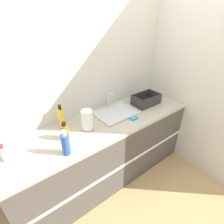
{
  "coord_description": "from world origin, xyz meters",
  "views": [
    {
      "loc": [
        -0.95,
        -1.07,
        2.03
      ],
      "look_at": [
        0.1,
        0.3,
        1.0
      ],
      "focal_mm": 28.0,
      "sensor_mm": 36.0,
      "label": 1
    }
  ],
  "objects_px": {
    "sink": "(116,112)",
    "paper_towel_roll": "(87,120)",
    "bottle_yellow": "(61,118)",
    "dish_rack": "(146,100)",
    "bottle_white_spray": "(4,154)",
    "bottle_blue": "(66,144)",
    "bottle_amber": "(65,132)"
  },
  "relations": [
    {
      "from": "sink",
      "to": "paper_towel_roll",
      "type": "distance_m",
      "value": 0.47
    },
    {
      "from": "paper_towel_roll",
      "to": "bottle_yellow",
      "type": "height_order",
      "value": "bottle_yellow"
    },
    {
      "from": "bottle_yellow",
      "to": "dish_rack",
      "type": "bearing_deg",
      "value": -8.83
    },
    {
      "from": "paper_towel_roll",
      "to": "dish_rack",
      "type": "height_order",
      "value": "paper_towel_roll"
    },
    {
      "from": "bottle_yellow",
      "to": "bottle_white_spray",
      "type": "distance_m",
      "value": 0.63
    },
    {
      "from": "sink",
      "to": "bottle_blue",
      "type": "relative_size",
      "value": 2.01
    },
    {
      "from": "sink",
      "to": "bottle_yellow",
      "type": "xyz_separation_m",
      "value": [
        -0.66,
        0.13,
        0.11
      ]
    },
    {
      "from": "bottle_amber",
      "to": "bottle_yellow",
      "type": "xyz_separation_m",
      "value": [
        0.06,
        0.21,
        0.04
      ]
    },
    {
      "from": "sink",
      "to": "dish_rack",
      "type": "distance_m",
      "value": 0.49
    },
    {
      "from": "bottle_yellow",
      "to": "bottle_blue",
      "type": "height_order",
      "value": "bottle_yellow"
    },
    {
      "from": "bottle_amber",
      "to": "bottle_white_spray",
      "type": "xyz_separation_m",
      "value": [
        -0.54,
        0.04,
        -0.01
      ]
    },
    {
      "from": "bottle_amber",
      "to": "sink",
      "type": "bearing_deg",
      "value": 6.65
    },
    {
      "from": "paper_towel_roll",
      "to": "bottle_white_spray",
      "type": "xyz_separation_m",
      "value": [
        -0.8,
        0.03,
        -0.04
      ]
    },
    {
      "from": "bottle_yellow",
      "to": "bottle_amber",
      "type": "bearing_deg",
      "value": -105.54
    },
    {
      "from": "paper_towel_roll",
      "to": "bottle_yellow",
      "type": "distance_m",
      "value": 0.29
    },
    {
      "from": "bottle_yellow",
      "to": "bottle_blue",
      "type": "bearing_deg",
      "value": -108.74
    },
    {
      "from": "bottle_white_spray",
      "to": "bottle_blue",
      "type": "bearing_deg",
      "value": -28.14
    },
    {
      "from": "sink",
      "to": "bottle_blue",
      "type": "bearing_deg",
      "value": -160.29
    },
    {
      "from": "bottle_blue",
      "to": "bottle_white_spray",
      "type": "xyz_separation_m",
      "value": [
        -0.46,
        0.25,
        -0.04
      ]
    },
    {
      "from": "paper_towel_roll",
      "to": "bottle_blue",
      "type": "relative_size",
      "value": 0.91
    },
    {
      "from": "dish_rack",
      "to": "bottle_white_spray",
      "type": "height_order",
      "value": "bottle_white_spray"
    },
    {
      "from": "sink",
      "to": "dish_rack",
      "type": "height_order",
      "value": "sink"
    },
    {
      "from": "dish_rack",
      "to": "bottle_blue",
      "type": "bearing_deg",
      "value": -169.62
    },
    {
      "from": "dish_rack",
      "to": "bottle_blue",
      "type": "distance_m",
      "value": 1.31
    },
    {
      "from": "dish_rack",
      "to": "bottle_white_spray",
      "type": "bearing_deg",
      "value": 179.68
    },
    {
      "from": "dish_rack",
      "to": "paper_towel_roll",
      "type": "bearing_deg",
      "value": -178.47
    },
    {
      "from": "bottle_amber",
      "to": "bottle_blue",
      "type": "xyz_separation_m",
      "value": [
        -0.08,
        -0.2,
        0.03
      ]
    },
    {
      "from": "dish_rack",
      "to": "bottle_amber",
      "type": "distance_m",
      "value": 1.21
    },
    {
      "from": "bottle_amber",
      "to": "bottle_blue",
      "type": "height_order",
      "value": "bottle_blue"
    },
    {
      "from": "bottle_white_spray",
      "to": "bottle_yellow",
      "type": "bearing_deg",
      "value": 15.71
    },
    {
      "from": "sink",
      "to": "bottle_white_spray",
      "type": "bearing_deg",
      "value": -178.14
    },
    {
      "from": "paper_towel_roll",
      "to": "bottle_blue",
      "type": "height_order",
      "value": "bottle_blue"
    }
  ]
}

